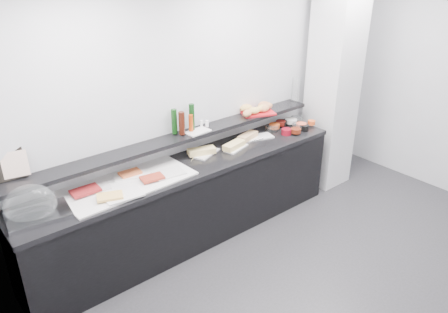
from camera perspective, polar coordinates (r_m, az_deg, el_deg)
ground at (r=4.43m, az=17.39°, el=-16.50°), size 5.00×5.00×0.00m
back_wall at (r=4.91m, az=-0.04°, el=7.25°), size 5.00×0.02×2.70m
column at (r=5.74m, az=14.06°, el=9.16°), size 0.50×0.50×2.70m
buffet_cabinet at (r=4.70m, az=-4.32°, el=-6.18°), size 3.60×0.60×0.85m
counter_top at (r=4.48m, az=-4.51°, el=-1.26°), size 3.62×0.62×0.05m
wall_shelf at (r=4.51m, az=-5.91°, el=2.41°), size 3.60×0.25×0.04m
cloche_base at (r=3.89m, az=-23.08°, el=-7.09°), size 0.53×0.39×0.04m
cloche_dome at (r=3.86m, az=-23.97°, el=-5.74°), size 0.48×0.39×0.34m
linen_runner at (r=4.18m, az=-12.43°, el=-3.36°), size 1.25×0.62×0.01m
platter_meat_a at (r=4.14m, az=-16.51°, el=-3.93°), size 0.30×0.23×0.01m
food_meat_a at (r=4.08m, az=-17.66°, el=-4.27°), size 0.25×0.17×0.02m
platter_salmon at (r=4.29m, az=-12.29°, el=-2.37°), size 0.34×0.29×0.01m
food_salmon at (r=4.28m, az=-12.16°, el=-2.11°), size 0.21×0.14×0.02m
platter_cheese at (r=3.96m, az=-13.04°, el=-4.92°), size 0.35×0.25×0.01m
food_cheese at (r=3.93m, az=-14.69°, el=-5.04°), size 0.26×0.21×0.02m
platter_meat_b at (r=4.26m, az=-7.19°, el=-2.16°), size 0.32×0.23×0.01m
food_meat_b at (r=4.16m, az=-9.36°, el=-2.75°), size 0.23×0.17×0.02m
sandwich_plate_left at (r=4.67m, az=-2.27°, el=0.41°), size 0.36×0.25×0.01m
sandwich_food_left at (r=4.64m, az=-2.95°, el=0.72°), size 0.31×0.20×0.06m
tongs_left at (r=4.54m, az=-4.06°, el=-0.25°), size 0.13×0.10×0.01m
sandwich_plate_mid at (r=4.80m, az=1.57°, el=1.13°), size 0.33×0.21×0.01m
sandwich_food_mid at (r=4.77m, az=1.33°, el=1.49°), size 0.30×0.17×0.06m
tongs_mid at (r=4.71m, az=0.76°, el=0.82°), size 0.16×0.02×0.01m
sandwich_plate_right at (r=5.09m, az=4.25°, el=2.50°), size 0.42×0.27×0.01m
sandwich_food_right at (r=5.01m, az=3.11°, el=2.66°), size 0.30×0.17×0.06m
tongs_right at (r=4.99m, az=4.35°, el=2.20°), size 0.16×0.04×0.01m
bowl_glass_fruit at (r=5.29m, az=6.27°, el=3.68°), size 0.18×0.18×0.07m
fill_glass_fruit at (r=5.34m, az=6.59°, el=4.00°), size 0.14×0.14×0.05m
bowl_black_jam at (r=5.46m, az=7.49°, el=4.31°), size 0.17×0.17×0.07m
fill_black_jam at (r=5.44m, az=7.41°, el=4.36°), size 0.13×0.13×0.05m
bowl_glass_cream at (r=5.61m, az=9.45°, el=4.74°), size 0.17×0.17×0.07m
fill_glass_cream at (r=5.53m, az=8.75°, el=4.62°), size 0.15×0.15×0.05m
bowl_red_jam at (r=5.22m, az=8.15°, el=3.23°), size 0.12×0.12×0.07m
fill_red_jam at (r=5.23m, az=9.36°, el=3.36°), size 0.16×0.16×0.05m
bowl_glass_salmon at (r=5.39m, az=9.71°, el=3.86°), size 0.22×0.22×0.07m
fill_glass_salmon at (r=5.41m, az=10.07°, el=4.05°), size 0.14×0.14×0.05m
bowl_black_fruit at (r=5.37m, az=10.43°, el=3.72°), size 0.15×0.15×0.07m
fill_black_fruit at (r=5.52m, az=11.35°, el=4.38°), size 0.11×0.11×0.05m
framed_print at (r=3.99m, az=-26.18°, el=-0.97°), size 0.24×0.10×0.26m
print_art at (r=3.98m, az=-25.63°, el=-0.94°), size 0.21×0.09×0.22m
condiment_tray at (r=4.59m, az=-3.46°, el=3.27°), size 0.27×0.18×0.01m
bottle_green_a at (r=4.50m, az=-6.52°, el=4.57°), size 0.06×0.06×0.26m
bottle_brown at (r=4.47m, az=-5.54°, el=4.35°), size 0.08×0.08×0.24m
bottle_green_b at (r=4.58m, az=-4.23°, el=5.17°), size 0.07×0.07×0.28m
bottle_hot at (r=4.56m, az=-4.35°, el=4.40°), size 0.05×0.05×0.18m
shaker_salt at (r=4.68m, az=-2.23°, el=4.31°), size 0.04×0.04×0.07m
shaker_pepper at (r=4.69m, az=-2.96°, el=4.34°), size 0.03×0.03×0.07m
bread_tray at (r=5.13m, az=4.40°, el=5.74°), size 0.44×0.38×0.02m
bread_roll_nw at (r=5.12m, az=2.93°, el=6.34°), size 0.18×0.13×0.08m
bread_roll_n at (r=5.14m, az=2.89°, el=6.41°), size 0.17×0.13×0.08m
bread_roll_ne at (r=5.25m, az=5.19°, el=6.74°), size 0.16×0.11×0.08m
bread_roll_sw at (r=4.95m, az=3.05°, el=5.66°), size 0.16×0.13×0.08m
bread_roll_s at (r=5.13m, az=4.94°, el=6.31°), size 0.16×0.11×0.08m
bread_roll_se at (r=5.12m, az=5.32°, el=6.26°), size 0.13×0.09×0.08m
bread_roll_midw at (r=5.04m, az=3.95°, el=5.99°), size 0.17×0.13×0.08m
bread_roll_mide at (r=5.21m, az=5.63°, el=6.59°), size 0.16×0.11×0.08m
carafe at (r=5.59m, az=9.29°, el=8.63°), size 0.11×0.11×0.30m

